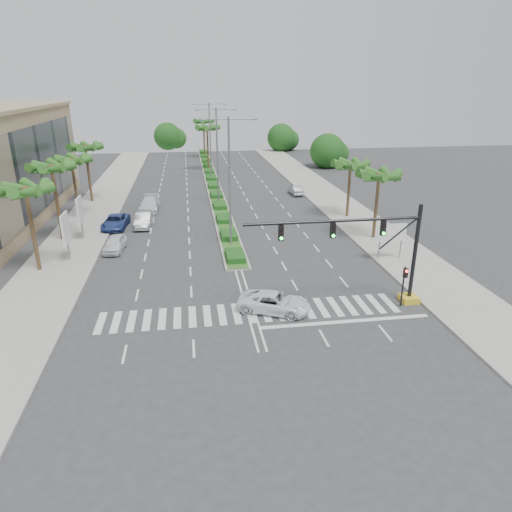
# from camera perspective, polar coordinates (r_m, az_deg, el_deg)

# --- Properties ---
(ground) EXTENTS (160.00, 160.00, 0.00)m
(ground) POSITION_cam_1_polar(r_m,az_deg,el_deg) (31.56, -0.63, -7.08)
(ground) COLOR #333335
(ground) RESTS_ON ground
(footpath_right) EXTENTS (6.00, 120.00, 0.15)m
(footpath_right) POSITION_cam_1_polar(r_m,az_deg,el_deg) (53.36, 12.70, 4.30)
(footpath_right) COLOR gray
(footpath_right) RESTS_ON ground
(footpath_left) EXTENTS (6.00, 120.00, 0.15)m
(footpath_left) POSITION_cam_1_polar(r_m,az_deg,el_deg) (51.13, -21.07, 2.68)
(footpath_left) COLOR gray
(footpath_left) RESTS_ON ground
(median) EXTENTS (2.20, 75.00, 0.20)m
(median) POSITION_cam_1_polar(r_m,az_deg,el_deg) (74.20, -5.53, 9.30)
(median) COLOR gray
(median) RESTS_ON ground
(median_grass) EXTENTS (1.80, 75.00, 0.04)m
(median_grass) POSITION_cam_1_polar(r_m,az_deg,el_deg) (74.18, -5.54, 9.39)
(median_grass) COLOR #29591E
(median_grass) RESTS_ON median
(signal_gantry) EXTENTS (12.60, 1.20, 7.20)m
(signal_gantry) POSITION_cam_1_polar(r_m,az_deg,el_deg) (32.60, 15.70, -0.29)
(signal_gantry) COLOR gold
(signal_gantry) RESTS_ON ground
(pedestrian_signal) EXTENTS (0.28, 0.36, 3.00)m
(pedestrian_signal) POSITION_cam_1_polar(r_m,az_deg,el_deg) (33.11, 18.03, -2.87)
(pedestrian_signal) COLOR black
(pedestrian_signal) RESTS_ON ground
(direction_sign) EXTENTS (2.70, 0.11, 3.40)m
(direction_sign) POSITION_cam_1_polar(r_m,az_deg,el_deg) (41.48, 16.56, 2.65)
(direction_sign) COLOR slate
(direction_sign) RESTS_ON ground
(billboard_near) EXTENTS (0.18, 2.10, 4.35)m
(billboard_near) POSITION_cam_1_polar(r_m,az_deg,el_deg) (42.71, -22.72, 3.11)
(billboard_near) COLOR slate
(billboard_near) RESTS_ON ground
(billboard_far) EXTENTS (0.18, 2.10, 4.35)m
(billboard_far) POSITION_cam_1_polar(r_m,az_deg,el_deg) (48.33, -21.15, 5.25)
(billboard_far) COLOR slate
(billboard_far) RESTS_ON ground
(palm_left_near) EXTENTS (4.57, 4.68, 7.55)m
(palm_left_near) POSITION_cam_1_polar(r_m,az_deg,el_deg) (40.53, -26.83, 7.08)
(palm_left_near) COLOR brown
(palm_left_near) RESTS_ON ground
(palm_left_mid) EXTENTS (4.57, 4.68, 7.95)m
(palm_left_mid) POSITION_cam_1_polar(r_m,az_deg,el_deg) (47.98, -24.15, 9.80)
(palm_left_mid) COLOR brown
(palm_left_mid) RESTS_ON ground
(palm_left_far) EXTENTS (4.57, 4.68, 7.35)m
(palm_left_far) POSITION_cam_1_polar(r_m,az_deg,el_deg) (55.73, -22.04, 10.79)
(palm_left_far) COLOR brown
(palm_left_far) RESTS_ON ground
(palm_left_end) EXTENTS (4.57, 4.68, 7.75)m
(palm_left_end) POSITION_cam_1_polar(r_m,az_deg,el_deg) (63.42, -20.54, 12.38)
(palm_left_end) COLOR brown
(palm_left_end) RESTS_ON ground
(palm_right_near) EXTENTS (4.57, 4.68, 7.05)m
(palm_right_near) POSITION_cam_1_polar(r_m,az_deg,el_deg) (46.29, 15.11, 9.44)
(palm_right_near) COLOR brown
(palm_right_near) RESTS_ON ground
(palm_right_far) EXTENTS (4.57, 4.68, 6.75)m
(palm_right_far) POSITION_cam_1_polar(r_m,az_deg,el_deg) (53.65, 11.73, 10.88)
(palm_right_far) COLOR brown
(palm_right_far) RESTS_ON ground
(palm_median_a) EXTENTS (4.57, 4.68, 8.05)m
(palm_median_a) POSITION_cam_1_polar(r_m,az_deg,el_deg) (83.07, -6.13, 15.44)
(palm_median_a) COLOR brown
(palm_median_a) RESTS_ON ground
(palm_median_b) EXTENTS (4.57, 4.68, 8.05)m
(palm_median_b) POSITION_cam_1_polar(r_m,az_deg,el_deg) (98.01, -6.58, 16.22)
(palm_median_b) COLOR brown
(palm_median_b) RESTS_ON ground
(streetlight_near) EXTENTS (5.10, 0.25, 12.00)m
(streetlight_near) POSITION_cam_1_polar(r_m,az_deg,el_deg) (42.56, -3.33, 9.99)
(streetlight_near) COLOR slate
(streetlight_near) RESTS_ON ground
(streetlight_mid) EXTENTS (5.10, 0.25, 12.00)m
(streetlight_mid) POSITION_cam_1_polar(r_m,az_deg,el_deg) (58.31, -4.87, 12.88)
(streetlight_mid) COLOR slate
(streetlight_mid) RESTS_ON ground
(streetlight_far) EXTENTS (5.10, 0.25, 12.00)m
(streetlight_far) POSITION_cam_1_polar(r_m,az_deg,el_deg) (74.16, -5.76, 14.54)
(streetlight_far) COLOR slate
(streetlight_far) RESTS_ON ground
(car_parked_a) EXTENTS (2.04, 4.26, 1.41)m
(car_parked_a) POSITION_cam_1_polar(r_m,az_deg,el_deg) (44.66, -17.24, 1.48)
(car_parked_a) COLOR white
(car_parked_a) RESTS_ON ground
(car_parked_b) EXTENTS (1.78, 4.75, 1.55)m
(car_parked_b) POSITION_cam_1_polar(r_m,az_deg,el_deg) (51.52, -13.88, 4.43)
(car_parked_b) COLOR #AEAEB3
(car_parked_b) RESTS_ON ground
(car_parked_c) EXTENTS (2.79, 5.31, 1.43)m
(car_parked_c) POSITION_cam_1_polar(r_m,az_deg,el_deg) (51.75, -17.15, 4.11)
(car_parked_c) COLOR navy
(car_parked_c) RESTS_ON ground
(car_parked_d) EXTENTS (2.49, 5.51, 1.57)m
(car_parked_d) POSITION_cam_1_polar(r_m,az_deg,el_deg) (58.16, -13.16, 6.34)
(car_parked_d) COLOR white
(car_parked_d) RESTS_ON ground
(car_crossing) EXTENTS (5.43, 4.11, 1.37)m
(car_crossing) POSITION_cam_1_polar(r_m,az_deg,el_deg) (31.44, 2.30, -5.81)
(car_crossing) COLOR white
(car_crossing) RESTS_ON ground
(car_right) EXTENTS (1.45, 3.91, 1.28)m
(car_right) POSITION_cam_1_polar(r_m,az_deg,el_deg) (65.20, 5.01, 8.21)
(car_right) COLOR #ADACB1
(car_right) RESTS_ON ground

